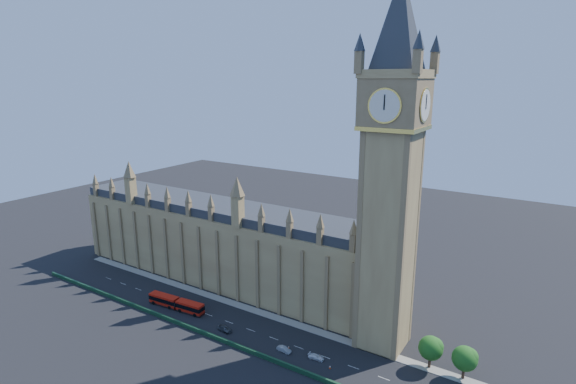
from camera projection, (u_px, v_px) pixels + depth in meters
The scene contains 15 objects.
ground at pixel (240, 326), 130.64m from camera, with size 400.00×400.00×0.00m, color black.
palace_westminster at pixel (222, 242), 158.21m from camera, with size 120.00×20.00×28.00m.
elizabeth_tower at pixel (393, 144), 109.02m from camera, with size 20.59×20.59×105.00m.
bridge_parapet at pixel (219, 339), 123.12m from camera, with size 160.00×0.60×1.20m, color #1E4C2D.
kerb_north at pixel (259, 312), 138.40m from camera, with size 160.00×3.00×0.16m, color gray.
tree_east_near at pixel (432, 348), 110.46m from camera, with size 6.00×6.00×8.50m.
tree_east_far at pixel (466, 358), 106.32m from camera, with size 6.00×6.00×8.50m.
red_bus at pixel (176, 303), 140.16m from camera, with size 20.28×4.62×3.42m.
car_grey at pixel (225, 329), 127.87m from camera, with size 1.84×4.58×1.56m, color #42454A.
car_silver at pixel (284, 349), 118.24m from camera, with size 1.43×4.09×1.35m, color #9C9FA4.
car_white at pixel (316, 357), 115.09m from camera, with size 1.72×4.23×1.23m, color white.
cone_a at pixel (289, 347), 119.68m from camera, with size 0.58×0.58×0.71m.
cone_b at pixel (319, 355), 116.26m from camera, with size 0.42×0.42×0.63m.
cone_c at pixel (280, 347), 119.78m from camera, with size 0.56×0.56×0.80m.
cone_d at pixel (330, 367), 111.40m from camera, with size 0.62×0.62×0.79m.
Camera 1 is at (74.43, -91.40, 69.98)m, focal length 28.00 mm.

